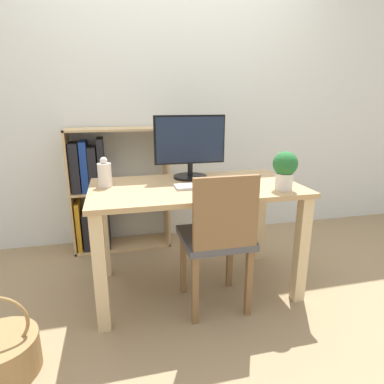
{
  "coord_description": "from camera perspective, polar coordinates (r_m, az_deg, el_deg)",
  "views": [
    {
      "loc": [
        -0.48,
        -1.91,
        1.24
      ],
      "look_at": [
        0.0,
        0.1,
        0.65
      ],
      "focal_mm": 30.0,
      "sensor_mm": 36.0,
      "label": 1
    }
  ],
  "objects": [
    {
      "name": "potted_plant",
      "position": [
        1.98,
        16.19,
        4.07
      ],
      "size": [
        0.15,
        0.15,
        0.23
      ],
      "color": "silver",
      "rests_on": "desk"
    },
    {
      "name": "desk",
      "position": [
        2.07,
        0.65,
        -2.37
      ],
      "size": [
        1.31,
        0.71,
        0.72
      ],
      "color": "tan",
      "rests_on": "ground_plane"
    },
    {
      "name": "vase",
      "position": [
        2.05,
        -15.28,
        3.12
      ],
      "size": [
        0.08,
        0.08,
        0.19
      ],
      "color": "silver",
      "rests_on": "desk"
    },
    {
      "name": "wall_back",
      "position": [
        2.91,
        -4.17,
        17.05
      ],
      "size": [
        8.0,
        0.05,
        2.6
      ],
      "color": "silver",
      "rests_on": "ground_plane"
    },
    {
      "name": "bookshelf",
      "position": [
        2.8,
        -15.79,
        -0.14
      ],
      "size": [
        0.81,
        0.28,
        1.03
      ],
      "color": "tan",
      "rests_on": "ground_plane"
    },
    {
      "name": "basket",
      "position": [
        1.9,
        -30.8,
        -23.51
      ],
      "size": [
        0.34,
        0.34,
        0.41
      ],
      "color": "#997547",
      "rests_on": "ground_plane"
    },
    {
      "name": "chair",
      "position": [
        1.89,
        4.64,
        -7.88
      ],
      "size": [
        0.4,
        0.4,
        0.87
      ],
      "rotation": [
        0.0,
        0.0,
        -0.16
      ],
      "color": "#4C4C51",
      "rests_on": "ground_plane"
    },
    {
      "name": "keyboard",
      "position": [
        1.98,
        1.47,
        1.09
      ],
      "size": [
        0.31,
        0.12,
        0.02
      ],
      "color": "#B2B2B7",
      "rests_on": "desk"
    },
    {
      "name": "ground_plane",
      "position": [
        2.32,
        0.6,
        -16.34
      ],
      "size": [
        10.0,
        10.0,
        0.0
      ],
      "primitive_type": "plane",
      "color": "#997F5B"
    },
    {
      "name": "monitor",
      "position": [
        2.19,
        -0.36,
        8.49
      ],
      "size": [
        0.49,
        0.23,
        0.43
      ],
      "color": "black",
      "rests_on": "desk"
    }
  ]
}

